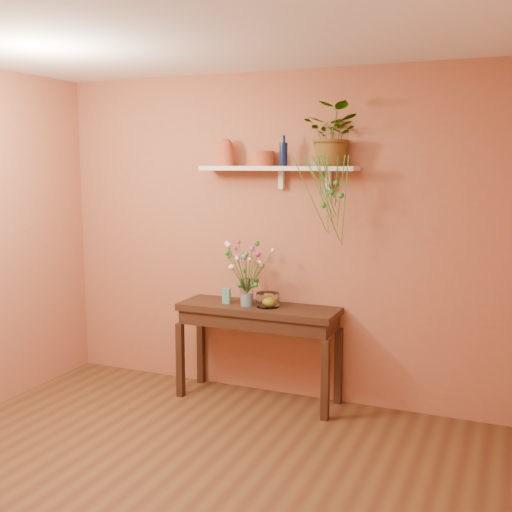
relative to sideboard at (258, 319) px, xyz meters
The scene contains 13 objects.
room 1.89m from the sideboard, 87.66° to the right, with size 4.04×4.04×2.70m.
sideboard is the anchor object (origin of this frame).
wall_shelf 1.24m from the sideboard, 39.19° to the left, with size 1.30×0.24×0.19m.
terracotta_jug 1.40m from the sideboard, 161.84° to the left, with size 0.17×0.17×0.22m.
terracotta_pot 1.32m from the sideboard, 98.12° to the left, with size 0.20×0.20×0.12m, color #BD5739.
blue_bottle 1.36m from the sideboard, 23.91° to the left, with size 0.08×0.08×0.24m.
spider_plant 1.60m from the sideboard, 10.27° to the left, with size 0.43×0.37×0.48m, color #217221.
plant_fronds 1.22m from the sideboard, ahead, with size 0.46×0.33×0.69m.
glass_vase 0.23m from the sideboard, 156.24° to the right, with size 0.11×0.11×0.22m.
bouquet 0.50m from the sideboard, 147.69° to the right, with size 0.41×0.42×0.42m.
glass_bowl 0.19m from the sideboard, ahead, with size 0.19×0.19×0.11m.
lemon 0.19m from the sideboard, ahead, with size 0.08×0.08×0.08m, color yellow.
carton 0.33m from the sideboard, behind, with size 0.06×0.05×0.13m, color teal.
Camera 1 is at (1.86, -2.84, 1.96)m, focal length 43.82 mm.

